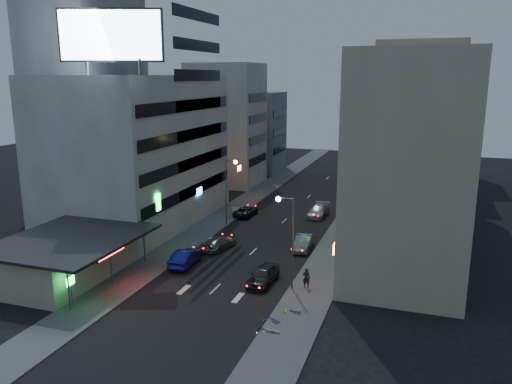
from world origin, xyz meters
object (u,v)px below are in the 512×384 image
at_px(parked_car_right_mid, 303,243).
at_px(parked_car_right_far, 318,211).
at_px(scooter_black_b, 302,307).
at_px(scooter_silver_b, 300,304).
at_px(road_car_silver, 219,243).
at_px(scooter_silver_a, 281,324).
at_px(scooter_blue, 281,315).
at_px(scooter_black_a, 276,324).
at_px(parked_car_left, 246,211).
at_px(road_car_blue, 186,257).
at_px(parked_car_right_near, 263,275).
at_px(person, 306,278).

xyz_separation_m(parked_car_right_mid, parked_car_right_far, (-1.13, 13.14, 0.01)).
xyz_separation_m(scooter_black_b, scooter_silver_b, (-0.27, 0.45, 0.02)).
distance_m(road_car_silver, scooter_silver_b, 16.29).
bearing_deg(scooter_silver_a, scooter_blue, 17.09).
relative_size(parked_car_right_far, scooter_black_a, 3.02).
height_order(scooter_blue, scooter_black_b, scooter_blue).
bearing_deg(parked_car_left, scooter_silver_a, 116.06).
xyz_separation_m(scooter_black_a, scooter_silver_a, (0.35, 0.09, 0.02)).
xyz_separation_m(road_car_blue, scooter_silver_b, (12.82, -5.93, -0.16)).
relative_size(parked_car_right_mid, road_car_blue, 0.92).
relative_size(parked_car_right_near, scooter_black_b, 2.81).
bearing_deg(road_car_blue, scooter_black_b, 150.61).
height_order(road_car_silver, scooter_black_b, road_car_silver).
xyz_separation_m(parked_car_right_far, road_car_silver, (-7.39, -15.83, -0.07)).
height_order(parked_car_right_mid, scooter_black_b, parked_car_right_mid).
bearing_deg(road_car_silver, scooter_black_b, 147.16).
bearing_deg(scooter_blue, parked_car_right_mid, 32.92).
height_order(parked_car_right_far, road_car_blue, road_car_blue).
relative_size(parked_car_right_near, parked_car_right_mid, 1.03).
bearing_deg(person, parked_car_left, -58.70).
distance_m(parked_car_left, person, 23.86).
bearing_deg(road_car_silver, parked_car_left, -70.93).
bearing_deg(parked_car_right_mid, scooter_silver_b, -81.05).
xyz_separation_m(scooter_blue, scooter_silver_b, (0.83, 2.36, -0.02)).
distance_m(parked_car_right_near, road_car_silver, 10.24).
bearing_deg(parked_car_right_mid, scooter_black_b, -80.43).
bearing_deg(scooter_black_b, road_car_blue, 74.04).
xyz_separation_m(parked_car_right_mid, scooter_blue, (2.34, -16.39, -0.08)).
relative_size(parked_car_right_mid, scooter_silver_a, 2.51).
height_order(scooter_silver_a, scooter_silver_b, scooter_silver_a).
xyz_separation_m(parked_car_right_mid, person, (2.64, -9.71, 0.26)).
bearing_deg(scooter_silver_a, scooter_black_b, -10.89).
relative_size(road_car_blue, scooter_blue, 2.77).
bearing_deg(parked_car_right_mid, scooter_black_a, -86.28).
distance_m(parked_car_left, scooter_silver_b, 27.84).
relative_size(parked_car_right_mid, road_car_silver, 0.96).
distance_m(parked_car_right_far, scooter_blue, 29.73).
bearing_deg(scooter_black_a, parked_car_left, 27.98).
distance_m(road_car_blue, scooter_blue, 14.58).
relative_size(person, scooter_silver_a, 0.99).
distance_m(road_car_blue, person, 12.40).
bearing_deg(road_car_silver, parked_car_right_mid, -150.76).
bearing_deg(scooter_black_b, scooter_black_a, 171.83).
relative_size(scooter_black_b, scooter_silver_b, 0.97).
distance_m(parked_car_right_mid, scooter_silver_b, 14.38).
bearing_deg(scooter_silver_a, parked_car_right_far, 9.08).
bearing_deg(scooter_black_a, scooter_silver_a, -72.36).
xyz_separation_m(road_car_silver, scooter_silver_b, (11.69, -11.34, -0.04)).
height_order(parked_car_right_near, road_car_blue, road_car_blue).
relative_size(parked_car_right_far, scooter_blue, 2.93).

